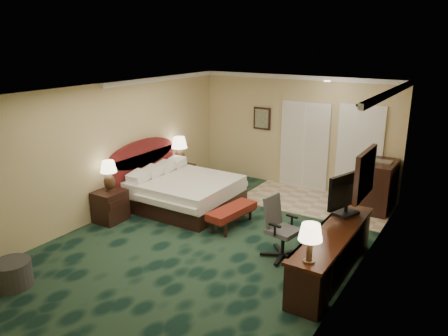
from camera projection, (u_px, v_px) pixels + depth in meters
The scene contains 25 objects.
floor at pixel (210, 243), 7.84m from camera, with size 5.00×7.50×0.00m, color black.
ceiling at pixel (208, 92), 7.06m from camera, with size 5.00×7.50×0.00m, color white.
wall_back at pixel (296, 132), 10.50m from camera, with size 5.00×0.00×2.70m, color #CCBB88.
wall_front at pixel (2, 264), 4.41m from camera, with size 5.00×0.00×2.70m, color #CCBB88.
wall_left at pixel (105, 152), 8.72m from camera, with size 0.00×7.50×2.70m, color #CCBB88.
wall_right at pixel (355, 199), 6.18m from camera, with size 0.00×7.50×2.70m, color #CCBB88.
crown_molding at pixel (208, 95), 7.08m from camera, with size 5.00×7.50×0.10m, color white, non-canonical shape.
tile_patch at pixel (315, 202), 9.74m from camera, with size 3.20×1.70×0.01m, color tan.
headboard at pixel (143, 171), 9.69m from camera, with size 0.12×2.00×1.40m, color #461209, non-canonical shape.
entry_door at pixel (359, 153), 9.77m from camera, with size 1.02×0.06×2.18m, color white.
closet_doors at pixel (304, 146), 10.42m from camera, with size 1.20×0.06×2.10m, color beige.
wall_art at pixel (262, 118), 10.85m from camera, with size 0.45×0.06×0.55m, color #4B5A51.
wall_mirror at pixel (365, 174), 6.63m from camera, with size 0.05×0.95×0.75m, color white.
bed at pixel (186, 193), 9.40m from camera, with size 2.01×1.86×0.64m, color white.
nightstand_near at pixel (110, 206), 8.69m from camera, with size 0.51×0.58×0.63m, color black.
nightstand_far at pixel (182, 176), 10.64m from camera, with size 0.46×0.52×0.57m, color black.
lamp_near at pixel (109, 176), 8.56m from camera, with size 0.32×0.32×0.61m, color black, non-canonical shape.
lamp_far at pixel (180, 151), 10.42m from camera, with size 0.37×0.37×0.70m, color black, non-canonical shape.
bed_bench at pixel (232, 217), 8.48m from camera, with size 0.40×1.15×0.39m, color maroon.
ottoman at pixel (13, 274), 6.44m from camera, with size 0.55×0.55×0.39m, color #313131.
desk at pixel (332, 254), 6.68m from camera, with size 0.55×2.54×0.73m, color black.
tv at pixel (347, 194), 7.10m from camera, with size 0.08×0.93×0.72m, color black.
desk_lamp at pixel (310, 243), 5.61m from camera, with size 0.31×0.31×0.55m, color black, non-canonical shape.
desk_chair at pixel (283, 229), 7.19m from camera, with size 0.60×0.57×1.04m, color #404248, non-canonical shape.
minibar at pixel (380, 186), 9.19m from camera, with size 0.56×1.00×1.06m, color black.
Camera 1 is at (3.99, -5.90, 3.56)m, focal length 35.00 mm.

